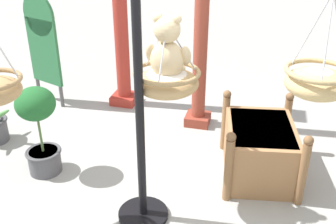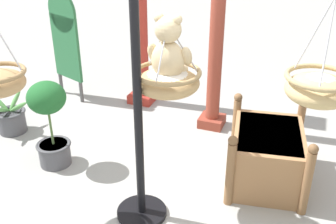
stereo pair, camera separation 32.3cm
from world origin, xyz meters
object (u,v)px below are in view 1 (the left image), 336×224
object	(u,v)px
greenhouse_pillar_left	(202,13)
display_sign_board	(42,40)
display_pole_central	(141,148)
wooden_planter_box	(259,148)
potted_plant_small_succulent	(39,127)
hanging_basket_right_low	(317,81)
teddy_bear	(167,52)
hanging_basket_with_teddy	(167,81)

from	to	relation	value
greenhouse_pillar_left	display_sign_board	world-z (taller)	greenhouse_pillar_left
display_pole_central	display_sign_board	bearing A→B (deg)	135.93
wooden_planter_box	potted_plant_small_succulent	xyz separation A→B (m)	(-2.11, -0.52, 0.23)
potted_plant_small_succulent	display_sign_board	distance (m)	1.73
hanging_basket_right_low	teddy_bear	bearing A→B (deg)	179.86
greenhouse_pillar_left	display_pole_central	bearing A→B (deg)	-94.60
display_pole_central	greenhouse_pillar_left	bearing A→B (deg)	85.40
teddy_bear	greenhouse_pillar_left	bearing A→B (deg)	90.19
display_pole_central	hanging_basket_with_teddy	world-z (taller)	display_pole_central
hanging_basket_right_low	potted_plant_small_succulent	bearing A→B (deg)	177.07
display_sign_board	potted_plant_small_succulent	bearing A→B (deg)	-62.57
display_pole_central	hanging_basket_with_teddy	bearing A→B (deg)	59.04
potted_plant_small_succulent	hanging_basket_right_low	bearing A→B (deg)	-2.93
display_pole_central	display_sign_board	world-z (taller)	display_pole_central
teddy_bear	display_sign_board	distance (m)	2.72
display_pole_central	display_sign_board	distance (m)	2.73
potted_plant_small_succulent	display_sign_board	xyz separation A→B (m)	(-0.78, 1.50, 0.37)
teddy_bear	hanging_basket_right_low	bearing A→B (deg)	-0.14
hanging_basket_with_teddy	teddy_bear	xyz separation A→B (m)	(0.00, 0.02, 0.23)
greenhouse_pillar_left	display_sign_board	size ratio (longest dim) A/B	1.92
wooden_planter_box	teddy_bear	bearing A→B (deg)	-140.73
display_pole_central	greenhouse_pillar_left	size ratio (longest dim) A/B	0.80
display_pole_central	teddy_bear	distance (m)	0.80
display_pole_central	display_sign_board	size ratio (longest dim) A/B	1.54
teddy_bear	greenhouse_pillar_left	size ratio (longest dim) A/B	0.18
greenhouse_pillar_left	potted_plant_small_succulent	size ratio (longest dim) A/B	3.08
hanging_basket_with_teddy	hanging_basket_right_low	size ratio (longest dim) A/B	0.75
hanging_basket_with_teddy	hanging_basket_right_low	distance (m)	1.13
greenhouse_pillar_left	display_sign_board	distance (m)	2.17
hanging_basket_right_low	wooden_planter_box	bearing A→B (deg)	118.03
hanging_basket_right_low	wooden_planter_box	xyz separation A→B (m)	(-0.34, 0.64, -1.02)
hanging_basket_with_teddy	potted_plant_small_succulent	bearing A→B (deg)	173.68
wooden_planter_box	display_sign_board	xyz separation A→B (m)	(-2.89, 0.99, 0.60)
greenhouse_pillar_left	hanging_basket_right_low	bearing A→B (deg)	-53.60
display_pole_central	display_sign_board	xyz separation A→B (m)	(-1.96, 1.90, 0.19)
display_pole_central	hanging_basket_right_low	bearing A→B (deg)	12.06
hanging_basket_right_low	display_sign_board	xyz separation A→B (m)	(-3.23, 1.63, -0.42)
greenhouse_pillar_left	wooden_planter_box	size ratio (longest dim) A/B	2.69
hanging_basket_right_low	wooden_planter_box	world-z (taller)	hanging_basket_right_low
greenhouse_pillar_left	potted_plant_small_succulent	world-z (taller)	greenhouse_pillar_left
hanging_basket_right_low	display_sign_board	size ratio (longest dim) A/B	0.51
display_pole_central	hanging_basket_right_low	distance (m)	1.44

